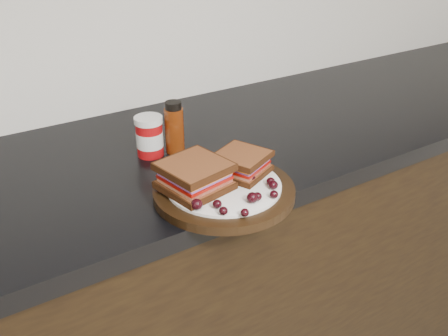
{
  "coord_description": "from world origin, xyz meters",
  "views": [
    {
      "loc": [
        -0.18,
        0.75,
        1.41
      ],
      "look_at": [
        0.27,
        1.47,
        0.96
      ],
      "focal_mm": 40.0,
      "sensor_mm": 36.0,
      "label": 1
    }
  ],
  "objects_px": {
    "oil_bottle": "(174,127)",
    "plate": "(224,191)",
    "sandwich_left": "(195,176)",
    "condiment_jar": "(149,136)"
  },
  "relations": [
    {
      "from": "sandwich_left",
      "to": "condiment_jar",
      "type": "distance_m",
      "value": 0.22
    },
    {
      "from": "condiment_jar",
      "to": "oil_bottle",
      "type": "relative_size",
      "value": 0.77
    },
    {
      "from": "plate",
      "to": "condiment_jar",
      "type": "xyz_separation_m",
      "value": [
        -0.05,
        0.24,
        0.04
      ]
    },
    {
      "from": "plate",
      "to": "oil_bottle",
      "type": "distance_m",
      "value": 0.23
    },
    {
      "from": "condiment_jar",
      "to": "oil_bottle",
      "type": "distance_m",
      "value": 0.06
    },
    {
      "from": "plate",
      "to": "sandwich_left",
      "type": "height_order",
      "value": "sandwich_left"
    },
    {
      "from": "oil_bottle",
      "to": "plate",
      "type": "bearing_deg",
      "value": -92.29
    },
    {
      "from": "condiment_jar",
      "to": "sandwich_left",
      "type": "bearing_deg",
      "value": -92.11
    },
    {
      "from": "plate",
      "to": "sandwich_left",
      "type": "relative_size",
      "value": 2.38
    },
    {
      "from": "sandwich_left",
      "to": "oil_bottle",
      "type": "bearing_deg",
      "value": 61.58
    }
  ]
}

